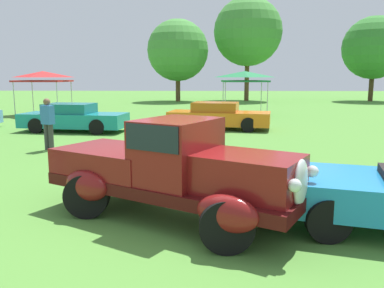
% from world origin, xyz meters
% --- Properties ---
extents(ground_plane, '(120.00, 120.00, 0.00)m').
position_xyz_m(ground_plane, '(0.00, 0.00, 0.00)').
color(ground_plane, '#4C8433').
extents(feature_pickup_truck, '(4.56, 3.44, 1.70)m').
position_xyz_m(feature_pickup_truck, '(-0.23, 0.05, 0.87)').
color(feature_pickup_truck, '#400B0B').
rests_on(feature_pickup_truck, ground_plane).
extents(show_car_teal, '(4.70, 2.24, 1.22)m').
position_xyz_m(show_car_teal, '(-5.40, 10.60, 0.60)').
color(show_car_teal, teal).
rests_on(show_car_teal, ground_plane).
extents(show_car_orange, '(4.81, 2.51, 1.22)m').
position_xyz_m(show_car_orange, '(0.98, 11.56, 0.60)').
color(show_car_orange, orange).
rests_on(show_car_orange, ground_plane).
extents(spectator_between_cars, '(0.47, 0.40, 1.69)m').
position_xyz_m(spectator_between_cars, '(-4.74, 6.15, 0.91)').
color(spectator_between_cars, '#383838').
rests_on(spectator_between_cars, ground_plane).
extents(canopy_tent_left_field, '(2.89, 2.89, 2.71)m').
position_xyz_m(canopy_tent_left_field, '(-9.68, 18.17, 2.42)').
color(canopy_tent_left_field, '#B7B7BC').
rests_on(canopy_tent_left_field, ground_plane).
extents(canopy_tent_center_field, '(2.75, 2.75, 2.71)m').
position_xyz_m(canopy_tent_center_field, '(2.83, 18.13, 2.42)').
color(canopy_tent_center_field, '#B7B7BC').
rests_on(canopy_tent_center_field, ground_plane).
extents(treeline_far_left, '(5.80, 5.80, 7.73)m').
position_xyz_m(treeline_far_left, '(-2.12, 31.82, 4.82)').
color(treeline_far_left, brown).
rests_on(treeline_far_left, ground_plane).
extents(treeline_mid_left, '(6.60, 6.60, 9.96)m').
position_xyz_m(treeline_mid_left, '(4.62, 33.05, 6.65)').
color(treeline_mid_left, brown).
rests_on(treeline_mid_left, ground_plane).
extents(treeline_center, '(5.93, 5.93, 8.05)m').
position_xyz_m(treeline_center, '(16.60, 32.51, 5.07)').
color(treeline_center, '#47331E').
rests_on(treeline_center, ground_plane).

